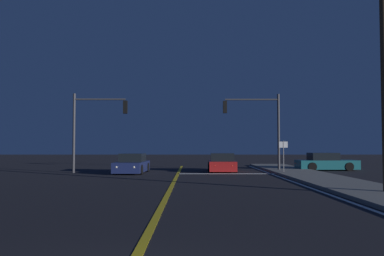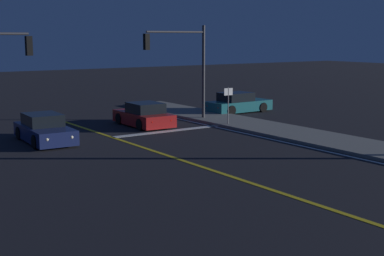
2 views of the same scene
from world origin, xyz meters
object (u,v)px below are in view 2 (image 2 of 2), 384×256
object	(u,v)px
car_parked_curb_navy	(44,130)
car_lead_oncoming_red	(144,116)
traffic_signal_near_right	(183,58)
street_sign_corner	(228,100)
car_mid_block_teal	(238,104)

from	to	relation	value
car_parked_curb_navy	car_lead_oncoming_red	bearing A→B (deg)	-164.14
traffic_signal_near_right	street_sign_corner	world-z (taller)	traffic_signal_near_right
car_mid_block_teal	street_sign_corner	bearing A→B (deg)	-45.99
street_sign_corner	car_lead_oncoming_red	bearing A→B (deg)	144.14
car_mid_block_teal	car_lead_oncoming_red	bearing A→B (deg)	-81.08
car_lead_oncoming_red	car_mid_block_teal	bearing A→B (deg)	11.62
traffic_signal_near_right	street_sign_corner	xyz separation A→B (m)	(1.19, -2.80, -2.30)
car_mid_block_teal	car_parked_curb_navy	bearing A→B (deg)	-79.71
car_lead_oncoming_red	car_parked_curb_navy	size ratio (longest dim) A/B	0.94
car_parked_curb_navy	street_sign_corner	world-z (taller)	street_sign_corner
car_mid_block_teal	car_parked_curb_navy	size ratio (longest dim) A/B	1.01
car_parked_curb_navy	traffic_signal_near_right	bearing A→B (deg)	-167.88
car_parked_curb_navy	traffic_signal_near_right	distance (m)	9.64
car_lead_oncoming_red	car_parked_curb_navy	xyz separation A→B (m)	(-6.31, -1.49, 0.00)
car_lead_oncoming_red	car_mid_block_teal	size ratio (longest dim) A/B	0.93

